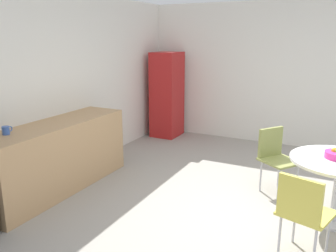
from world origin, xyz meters
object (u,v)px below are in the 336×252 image
object	(u,v)px
chair_olive	(275,153)
mug_white	(6,130)
chair_yellow	(303,208)
locker_cabinet	(167,95)

from	to	relation	value
chair_olive	mug_white	world-z (taller)	mug_white
chair_yellow	mug_white	size ratio (longest dim) A/B	6.43
mug_white	chair_yellow	bearing A→B (deg)	-82.13
locker_cabinet	mug_white	distance (m)	3.64
chair_yellow	mug_white	world-z (taller)	mug_white
chair_yellow	chair_olive	bearing A→B (deg)	18.83
locker_cabinet	chair_olive	distance (m)	3.04
locker_cabinet	chair_olive	xyz separation A→B (m)	(-1.77, -2.45, -0.32)
chair_olive	chair_yellow	bearing A→B (deg)	-161.17
chair_yellow	chair_olive	world-z (taller)	same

